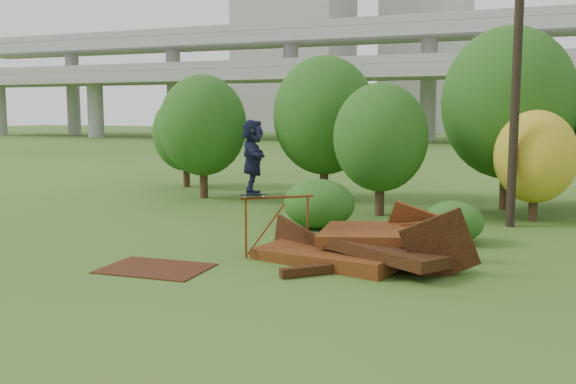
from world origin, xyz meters
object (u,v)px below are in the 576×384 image
at_px(scrap_pile, 359,249).
at_px(skater, 253,157).
at_px(flat_plate, 155,268).
at_px(utility_pole, 516,76).

xyz_separation_m(scrap_pile, skater, (-2.60, -0.44, 2.17)).
xyz_separation_m(flat_plate, utility_pole, (7.24, 9.00, 4.71)).
relative_size(scrap_pile, skater, 2.99).
height_order(skater, flat_plate, skater).
xyz_separation_m(skater, flat_plate, (-1.59, -1.95, -2.51)).
height_order(scrap_pile, flat_plate, scrap_pile).
bearing_deg(skater, utility_pole, -64.94).
bearing_deg(scrap_pile, utility_pole, 65.32).
relative_size(scrap_pile, flat_plate, 2.31).
relative_size(skater, flat_plate, 0.77).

